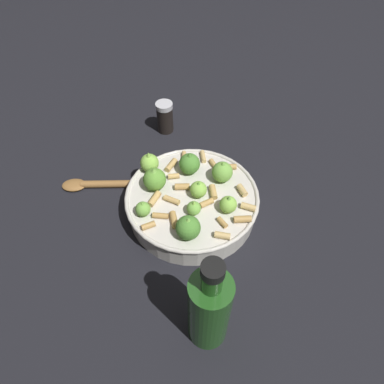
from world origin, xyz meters
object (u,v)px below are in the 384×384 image
olive_oil_bottle (209,309)px  wooden_spoon (110,184)px  pepper_shaker (165,117)px  cooking_pan (191,200)px

olive_oil_bottle → wooden_spoon: bearing=-151.0°
olive_oil_bottle → pepper_shaker: bearing=-174.0°
pepper_shaker → olive_oil_bottle: size_ratio=0.38×
cooking_pan → wooden_spoon: bearing=-114.6°
pepper_shaker → olive_oil_bottle: 0.51m
wooden_spoon → pepper_shaker: bearing=145.5°
wooden_spoon → olive_oil_bottle: bearing=29.0°
cooking_pan → olive_oil_bottle: size_ratio=1.26×
pepper_shaker → wooden_spoon: pepper_shaker is taller
cooking_pan → olive_oil_bottle: (0.24, 0.01, 0.05)m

